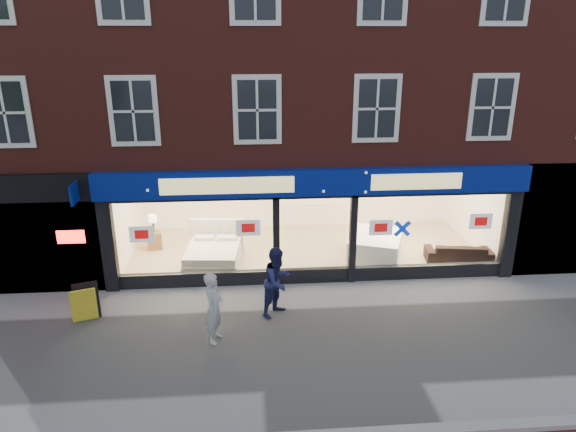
{
  "coord_description": "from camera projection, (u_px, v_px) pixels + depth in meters",
  "views": [
    {
      "loc": [
        -1.76,
        -9.84,
        6.5
      ],
      "look_at": [
        -0.78,
        2.5,
        2.18
      ],
      "focal_mm": 32.0,
      "sensor_mm": 36.0,
      "label": 1
    }
  ],
  "objects": [
    {
      "name": "ground",
      "position": [
        331.0,
        343.0,
        11.53
      ],
      "size": [
        120.0,
        120.0,
        0.0
      ],
      "primitive_type": "plane",
      "color": "gray",
      "rests_on": "ground"
    },
    {
      "name": "showroom_floor",
      "position": [
        305.0,
        250.0,
        16.45
      ],
      "size": [
        11.0,
        4.5,
        0.1
      ],
      "primitive_type": "cube",
      "color": "tan",
      "rests_on": "ground"
    },
    {
      "name": "building",
      "position": [
        301.0,
        31.0,
        15.86
      ],
      "size": [
        19.0,
        8.26,
        10.3
      ],
      "color": "maroon",
      "rests_on": "ground"
    },
    {
      "name": "display_bed",
      "position": [
        214.0,
        253.0,
        15.26
      ],
      "size": [
        1.76,
        2.08,
        1.1
      ],
      "rotation": [
        0.0,
        0.0,
        -0.08
      ],
      "color": "beige",
      "rests_on": "showroom_floor"
    },
    {
      "name": "bedside_table",
      "position": [
        155.0,
        240.0,
        16.37
      ],
      "size": [
        0.52,
        0.52,
        0.55
      ],
      "primitive_type": "cube",
      "rotation": [
        0.0,
        0.0,
        0.18
      ],
      "color": "brown",
      "rests_on": "showroom_floor"
    },
    {
      "name": "mattress_stack",
      "position": [
        375.0,
        246.0,
        15.65
      ],
      "size": [
        2.04,
        2.27,
        0.74
      ],
      "rotation": [
        0.0,
        0.0,
        -0.36
      ],
      "color": "white",
      "rests_on": "showroom_floor"
    },
    {
      "name": "sofa",
      "position": [
        458.0,
        252.0,
        15.41
      ],
      "size": [
        2.03,
        1.04,
        0.57
      ],
      "primitive_type": "imported",
      "rotation": [
        0.0,
        0.0,
        2.99
      ],
      "color": "black",
      "rests_on": "showroom_floor"
    },
    {
      "name": "a_board",
      "position": [
        85.0,
        303.0,
        12.31
      ],
      "size": [
        0.69,
        0.56,
        0.92
      ],
      "primitive_type": "cube",
      "rotation": [
        0.0,
        0.0,
        0.32
      ],
      "color": "yellow",
      "rests_on": "ground"
    },
    {
      "name": "pedestrian_grey",
      "position": [
        214.0,
        308.0,
        11.37
      ],
      "size": [
        0.57,
        0.7,
        1.66
      ],
      "primitive_type": "imported",
      "rotation": [
        0.0,
        0.0,
        1.25
      ],
      "color": "#A6A9AE",
      "rests_on": "ground"
    },
    {
      "name": "pedestrian_blue",
      "position": [
        278.0,
        281.0,
        12.48
      ],
      "size": [
        1.07,
        1.08,
        1.75
      ],
      "primitive_type": "imported",
      "rotation": [
        0.0,
        0.0,
        0.82
      ],
      "color": "#181D45",
      "rests_on": "ground"
    }
  ]
}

